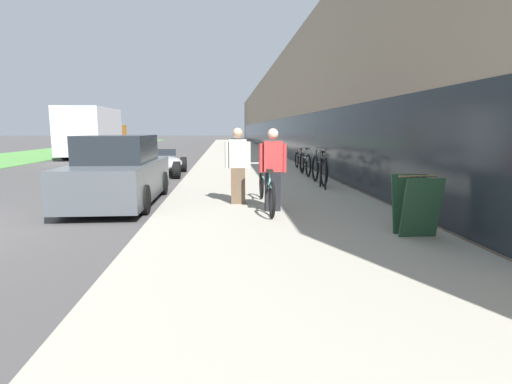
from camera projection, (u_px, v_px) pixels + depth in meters
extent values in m
cube|color=#A39E8E|center=(240.00, 153.00, 27.34)|extent=(4.74, 70.00, 0.13)
cube|color=gray|center=(320.00, 113.00, 35.31)|extent=(10.00, 70.00, 6.23)
cube|color=#1E2328|center=(264.00, 135.00, 35.22)|extent=(0.10, 63.00, 2.20)
cube|color=#518E42|center=(57.00, 152.00, 30.24)|extent=(6.10, 70.00, 0.03)
torus|color=black|center=(262.00, 184.00, 9.06)|extent=(0.05, 0.66, 0.66)
torus|color=black|center=(272.00, 200.00, 7.06)|extent=(0.05, 0.66, 0.66)
cylinder|color=#7AD1C6|center=(266.00, 181.00, 8.03)|extent=(0.04, 1.72, 0.04)
cylinder|color=#7AD1C6|center=(268.00, 189.00, 7.64)|extent=(0.04, 1.02, 0.31)
cylinder|color=#7AD1C6|center=(270.00, 178.00, 7.37)|extent=(0.03, 0.03, 0.27)
cube|color=black|center=(270.00, 171.00, 7.35)|extent=(0.11, 0.22, 0.05)
cylinder|color=#7AD1C6|center=(262.00, 170.00, 8.84)|extent=(0.03, 0.03, 0.29)
cylinder|color=silver|center=(262.00, 163.00, 8.82)|extent=(0.52, 0.03, 0.03)
cube|color=black|center=(273.00, 191.00, 7.70)|extent=(0.29, 0.21, 0.76)
cube|color=#B23333|center=(273.00, 156.00, 7.59)|extent=(0.36, 0.21, 0.58)
cylinder|color=#B23333|center=(261.00, 158.00, 7.58)|extent=(0.09, 0.09, 0.55)
cylinder|color=#B23333|center=(284.00, 158.00, 7.62)|extent=(0.09, 0.09, 0.55)
sphere|color=beige|center=(273.00, 134.00, 7.53)|extent=(0.21, 0.21, 0.21)
cube|color=brown|center=(238.00, 186.00, 8.45)|extent=(0.29, 0.21, 0.77)
cube|color=beige|center=(238.00, 154.00, 8.34)|extent=(0.36, 0.21, 0.59)
cylinder|color=beige|center=(227.00, 155.00, 8.33)|extent=(0.09, 0.09, 0.55)
cylinder|color=beige|center=(249.00, 155.00, 8.36)|extent=(0.09, 0.09, 0.55)
sphere|color=tan|center=(238.00, 133.00, 8.27)|extent=(0.21, 0.21, 0.21)
cylinder|color=black|center=(326.00, 174.00, 10.33)|extent=(0.05, 0.05, 0.82)
cylinder|color=black|center=(321.00, 172.00, 10.87)|extent=(0.05, 0.05, 0.82)
cylinder|color=black|center=(323.00, 158.00, 10.54)|extent=(0.05, 0.55, 0.05)
torus|color=black|center=(315.00, 169.00, 12.06)|extent=(0.06, 0.77, 0.77)
torus|color=black|center=(324.00, 172.00, 10.99)|extent=(0.06, 0.77, 0.77)
cylinder|color=black|center=(319.00, 162.00, 11.49)|extent=(0.04, 0.92, 0.04)
cylinder|color=black|center=(321.00, 167.00, 11.29)|extent=(0.04, 0.56, 0.35)
cylinder|color=black|center=(323.00, 158.00, 11.12)|extent=(0.03, 0.03, 0.32)
cube|color=black|center=(323.00, 152.00, 11.10)|extent=(0.11, 0.22, 0.05)
cylinder|color=black|center=(316.00, 155.00, 11.91)|extent=(0.03, 0.03, 0.34)
cylinder|color=silver|center=(316.00, 150.00, 11.88)|extent=(0.52, 0.03, 0.03)
torus|color=black|center=(302.00, 163.00, 14.22)|extent=(0.06, 0.75, 0.75)
torus|color=black|center=(308.00, 166.00, 13.17)|extent=(0.06, 0.75, 0.75)
cylinder|color=#B7BCC1|center=(305.00, 158.00, 13.66)|extent=(0.04, 0.91, 0.04)
cylinder|color=#B7BCC1|center=(306.00, 161.00, 13.47)|extent=(0.04, 0.55, 0.34)
cylinder|color=#B7BCC1|center=(307.00, 154.00, 13.30)|extent=(0.03, 0.03, 0.31)
cube|color=black|center=(307.00, 149.00, 13.28)|extent=(0.11, 0.22, 0.05)
cylinder|color=#B7BCC1|center=(303.00, 152.00, 14.08)|extent=(0.03, 0.03, 0.33)
cylinder|color=silver|center=(303.00, 147.00, 14.05)|extent=(0.52, 0.03, 0.03)
torus|color=black|center=(297.00, 160.00, 16.37)|extent=(0.05, 0.66, 0.66)
torus|color=black|center=(302.00, 162.00, 15.26)|extent=(0.05, 0.66, 0.66)
cylinder|color=red|center=(299.00, 156.00, 15.78)|extent=(0.04, 0.95, 0.04)
cylinder|color=red|center=(300.00, 158.00, 15.58)|extent=(0.04, 0.58, 0.30)
cylinder|color=red|center=(301.00, 153.00, 15.41)|extent=(0.03, 0.03, 0.27)
cube|color=black|center=(301.00, 149.00, 15.39)|extent=(0.11, 0.22, 0.05)
cylinder|color=red|center=(297.00, 151.00, 16.23)|extent=(0.03, 0.03, 0.29)
cylinder|color=silver|center=(297.00, 148.00, 16.20)|extent=(0.52, 0.03, 0.03)
cube|color=#23472D|center=(422.00, 208.00, 5.71)|extent=(0.56, 0.20, 0.89)
cube|color=#23472D|center=(410.00, 204.00, 6.06)|extent=(0.56, 0.20, 0.89)
cylinder|color=#93704C|center=(418.00, 176.00, 5.82)|extent=(0.56, 0.03, 0.03)
cube|color=#4C5156|center=(120.00, 180.00, 9.11)|extent=(1.64, 4.15, 0.81)
cube|color=#1E2328|center=(118.00, 149.00, 9.00)|extent=(1.41, 2.08, 0.60)
cylinder|color=black|center=(103.00, 184.00, 10.32)|extent=(0.22, 0.60, 0.60)
cylinder|color=black|center=(162.00, 183.00, 10.43)|extent=(0.22, 0.60, 0.60)
cylinder|color=black|center=(65.00, 201.00, 7.87)|extent=(0.22, 0.60, 0.60)
cylinder|color=black|center=(143.00, 200.00, 7.98)|extent=(0.22, 0.60, 0.60)
ellipsoid|color=silver|center=(158.00, 164.00, 14.85)|extent=(1.76, 3.92, 0.56)
cube|color=#1E2328|center=(160.00, 152.00, 15.27)|extent=(1.23, 0.04, 0.26)
cylinder|color=black|center=(142.00, 165.00, 15.92)|extent=(0.22, 0.60, 0.60)
cylinder|color=black|center=(184.00, 164.00, 16.05)|extent=(0.22, 0.60, 0.60)
cylinder|color=black|center=(128.00, 170.00, 13.69)|extent=(0.22, 0.60, 0.60)
cylinder|color=black|center=(177.00, 170.00, 13.81)|extent=(0.22, 0.60, 0.60)
cube|color=orange|center=(107.00, 138.00, 26.67)|extent=(2.23, 1.66, 1.76)
cube|color=silver|center=(90.00, 131.00, 23.33)|extent=(2.42, 4.97, 2.70)
cylinder|color=black|center=(88.00, 149.00, 26.27)|extent=(0.28, 0.84, 0.84)
cylinder|color=black|center=(123.00, 149.00, 26.43)|extent=(0.28, 0.84, 0.84)
cylinder|color=black|center=(65.00, 152.00, 22.45)|extent=(0.28, 0.84, 0.84)
cylinder|color=black|center=(106.00, 152.00, 22.62)|extent=(0.28, 0.84, 0.84)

